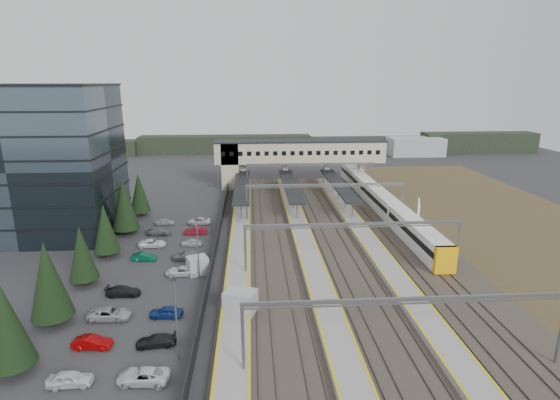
{
  "coord_description": "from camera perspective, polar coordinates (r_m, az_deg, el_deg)",
  "views": [
    {
      "loc": [
        -1.03,
        -60.34,
        24.73
      ],
      "look_at": [
        4.0,
        15.19,
        4.0
      ],
      "focal_mm": 28.0,
      "sensor_mm": 36.0,
      "label": 1
    }
  ],
  "objects": [
    {
      "name": "car_park",
      "position": [
        59.67,
        -15.65,
        -9.14
      ],
      "size": [
        10.61,
        44.56,
        1.27
      ],
      "color": "silver",
      "rests_on": "ground"
    },
    {
      "name": "train",
      "position": [
        87.82,
        12.89,
        -0.02
      ],
      "size": [
        2.91,
        60.86,
        3.67
      ],
      "color": "silver",
      "rests_on": "ground"
    },
    {
      "name": "footbridge",
      "position": [
        104.08,
        1.06,
        6.02
      ],
      "size": [
        40.4,
        6.4,
        11.2
      ],
      "color": "beige",
      "rests_on": "ground"
    },
    {
      "name": "canopies",
      "position": [
        90.14,
        1.41,
        1.96
      ],
      "size": [
        23.1,
        30.0,
        3.28
      ],
      "color": "black",
      "rests_on": "ground"
    },
    {
      "name": "office_building",
      "position": [
        81.32,
        -29.32,
        4.48
      ],
      "size": [
        24.3,
        18.3,
        24.3
      ],
      "color": "#3E4D5A",
      "rests_on": "ground"
    },
    {
      "name": "relay_cabin_near",
      "position": [
        49.08,
        -5.2,
        -13.17
      ],
      "size": [
        3.95,
        3.46,
        2.74
      ],
      "color": "#A1A4A7",
      "rests_on": "ground"
    },
    {
      "name": "rail_corridor",
      "position": [
        70.53,
        4.9,
        -5.02
      ],
      "size": [
        34.0,
        90.0,
        0.92
      ],
      "color": "#38322A",
      "rests_on": "ground"
    },
    {
      "name": "lampposts",
      "position": [
        65.25,
        -9.76,
        -3.13
      ],
      "size": [
        0.5,
        53.25,
        8.07
      ],
      "color": "slate",
      "rests_on": "ground"
    },
    {
      "name": "relay_cabin_far",
      "position": [
        59.31,
        -10.72,
        -8.37
      ],
      "size": [
        3.19,
        2.97,
        2.34
      ],
      "color": "#A1A4A7",
      "rests_on": "ground"
    },
    {
      "name": "scrub_east",
      "position": [
        83.66,
        29.89,
        -3.97
      ],
      "size": [
        34.0,
        120.0,
        0.06
      ],
      "color": "#423C24",
      "rests_on": "ground"
    },
    {
      "name": "conifer_row",
      "position": [
        63.44,
        -22.95,
        -4.22
      ],
      "size": [
        4.42,
        49.82,
        9.5
      ],
      "color": "black",
      "rests_on": "ground"
    },
    {
      "name": "gantries",
      "position": [
        67.33,
        7.51,
        -0.98
      ],
      "size": [
        28.4,
        62.28,
        7.17
      ],
      "color": "slate",
      "rests_on": "ground"
    },
    {
      "name": "billboard",
      "position": [
        79.59,
        17.65,
        -1.25
      ],
      "size": [
        1.98,
        5.21,
        4.56
      ],
      "color": "slate",
      "rests_on": "ground"
    },
    {
      "name": "fence",
      "position": [
        69.73,
        -8.1,
        -4.74
      ],
      "size": [
        0.08,
        90.0,
        2.0
      ],
      "color": "#26282B",
      "rests_on": "ground"
    },
    {
      "name": "ground",
      "position": [
        65.22,
        -2.64,
        -6.98
      ],
      "size": [
        220.0,
        220.0,
        0.0
      ],
      "primitive_type": "plane",
      "color": "#2B2B2D",
      "rests_on": "ground"
    },
    {
      "name": "treeline_far",
      "position": [
        156.15,
        5.43,
        7.23
      ],
      "size": [
        170.0,
        19.0,
        7.0
      ],
      "color": "black",
      "rests_on": "ground"
    }
  ]
}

